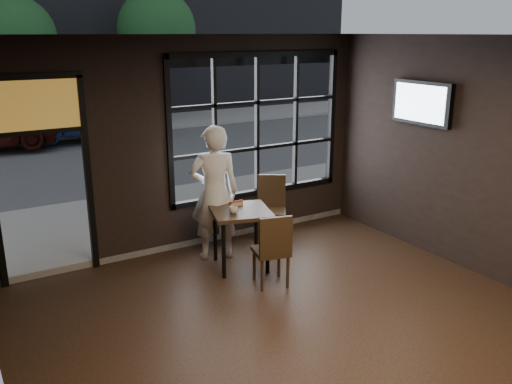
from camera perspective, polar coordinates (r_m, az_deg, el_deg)
floor at (r=5.95m, az=7.98°, el=-16.67°), size 6.00×7.00×0.02m
ceiling at (r=4.99m, az=9.50°, el=16.06°), size 6.00×7.00×0.02m
window_frame at (r=8.66m, az=0.10°, el=7.01°), size 3.06×0.12×2.28m
stained_transom at (r=7.45m, az=-22.44°, el=8.50°), size 1.20×0.06×0.70m
street_asphalt at (r=28.19m, az=-24.54°, el=8.43°), size 60.00×41.00×0.04m
cafe_table at (r=7.68m, az=-1.63°, el=-4.89°), size 0.98×0.98×0.86m
chair_near at (r=7.13m, az=1.58°, el=-5.98°), size 0.53×0.53×1.00m
chair_window at (r=8.60m, az=1.62°, el=-1.86°), size 0.62×0.62×1.04m
man at (r=7.85m, az=-4.41°, el=-0.09°), size 0.83×0.67×1.99m
hotdog at (r=7.71m, az=-2.10°, el=-1.21°), size 0.20×0.09×0.06m
cup at (r=7.38m, az=-2.39°, el=-1.87°), size 0.16×0.16×0.10m
tv at (r=8.33m, az=17.04°, el=8.96°), size 0.12×1.08×0.63m
navy_car at (r=17.34m, az=-17.09°, el=7.67°), size 4.23×1.84×1.35m
tree_left at (r=19.28m, az=-24.04°, el=14.66°), size 2.55×2.55×4.35m
tree_right at (r=20.23m, az=-10.40°, el=16.45°), size 2.74×2.74×4.68m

